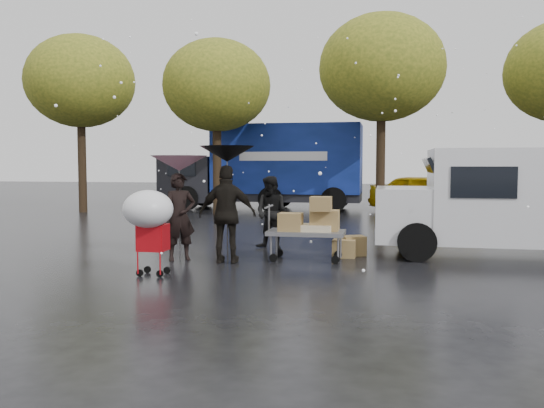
% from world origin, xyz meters
% --- Properties ---
extents(ground, '(90.00, 90.00, 0.00)m').
position_xyz_m(ground, '(0.00, 0.00, 0.00)').
color(ground, black).
rests_on(ground, ground).
extents(person_pink, '(0.75, 0.69, 1.72)m').
position_xyz_m(person_pink, '(-1.27, -0.02, 0.86)').
color(person_pink, black).
rests_on(person_pink, ground).
extents(person_middle, '(0.94, 0.83, 1.63)m').
position_xyz_m(person_middle, '(0.21, 1.83, 0.81)').
color(person_middle, black).
rests_on(person_middle, ground).
extents(person_black, '(1.13, 0.53, 1.88)m').
position_xyz_m(person_black, '(-0.26, -0.14, 0.94)').
color(person_black, black).
rests_on(person_black, ground).
extents(umbrella_pink, '(1.11, 1.11, 2.06)m').
position_xyz_m(umbrella_pink, '(-1.27, -0.02, 1.91)').
color(umbrella_pink, '#4C4C4C').
rests_on(umbrella_pink, ground).
extents(umbrella_black, '(1.04, 1.04, 2.24)m').
position_xyz_m(umbrella_black, '(-0.26, -0.14, 2.08)').
color(umbrella_black, '#4C4C4C').
rests_on(umbrella_black, ground).
extents(vendor_cart, '(1.52, 0.80, 1.27)m').
position_xyz_m(vendor_cart, '(1.26, 0.45, 0.73)').
color(vendor_cart, slate).
rests_on(vendor_cart, ground).
extents(shopping_cart, '(0.84, 0.84, 1.46)m').
position_xyz_m(shopping_cart, '(-1.18, -1.72, 1.06)').
color(shopping_cart, red).
rests_on(shopping_cart, ground).
extents(white_van, '(4.91, 2.18, 2.20)m').
position_xyz_m(white_van, '(5.12, 1.71, 1.16)').
color(white_van, silver).
rests_on(white_van, ground).
extents(blue_truck, '(8.30, 2.60, 3.50)m').
position_xyz_m(blue_truck, '(-2.12, 12.81, 1.76)').
color(blue_truck, navy).
rests_on(blue_truck, ground).
extents(box_ground_near, '(0.55, 0.49, 0.40)m').
position_xyz_m(box_ground_near, '(2.06, 1.26, 0.20)').
color(box_ground_near, olive).
rests_on(box_ground_near, ground).
extents(box_ground_far, '(0.47, 0.37, 0.36)m').
position_xyz_m(box_ground_far, '(1.88, 0.96, 0.18)').
color(box_ground_far, olive).
rests_on(box_ground_far, ground).
extents(yellow_taxi, '(4.72, 3.44, 1.49)m').
position_xyz_m(yellow_taxi, '(4.25, 12.37, 0.75)').
color(yellow_taxi, yellow).
rests_on(yellow_taxi, ground).
extents(tree_row, '(21.60, 4.40, 7.12)m').
position_xyz_m(tree_row, '(-0.47, 10.00, 5.02)').
color(tree_row, black).
rests_on(tree_row, ground).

